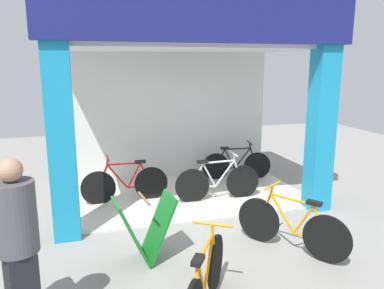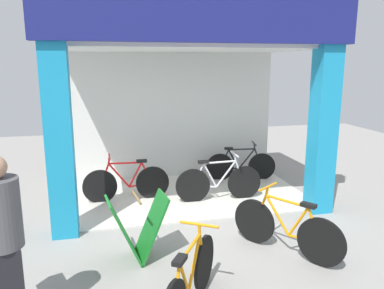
% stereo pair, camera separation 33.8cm
% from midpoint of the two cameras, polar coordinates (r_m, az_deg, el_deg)
% --- Properties ---
extents(ground_plane, '(17.19, 17.19, 0.00)m').
position_cam_midpoint_polar(ground_plane, '(6.35, 0.14, -11.44)').
color(ground_plane, gray).
rests_on(ground_plane, ground).
extents(shop_facade, '(4.79, 2.96, 3.57)m').
position_cam_midpoint_polar(shop_facade, '(7.13, -2.86, 6.97)').
color(shop_facade, beige).
rests_on(shop_facade, ground).
extents(bicycle_inside_0, '(1.64, 0.45, 0.90)m').
position_cam_midpoint_polar(bicycle_inside_0, '(7.14, 2.51, -5.64)').
color(bicycle_inside_0, black).
rests_on(bicycle_inside_0, ground).
extents(bicycle_inside_1, '(1.51, 0.43, 0.84)m').
position_cam_midpoint_polar(bicycle_inside_1, '(8.45, 5.56, -3.03)').
color(bicycle_inside_1, black).
rests_on(bicycle_inside_1, ground).
extents(bicycle_inside_2, '(1.60, 0.44, 0.88)m').
position_cam_midpoint_polar(bicycle_inside_2, '(7.19, -11.30, -5.81)').
color(bicycle_inside_2, black).
rests_on(bicycle_inside_2, ground).
extents(bicycle_parked_0, '(0.88, 1.36, 0.87)m').
position_cam_midpoint_polar(bicycle_parked_0, '(4.12, -0.51, -20.00)').
color(bicycle_parked_0, black).
rests_on(bicycle_parked_0, ground).
extents(bicycle_parked_1, '(0.98, 1.35, 0.90)m').
position_cam_midpoint_polar(bicycle_parked_1, '(5.42, 12.93, -11.92)').
color(bicycle_parked_1, black).
rests_on(bicycle_parked_1, ground).
extents(sandwich_board_sign, '(0.81, 0.58, 0.88)m').
position_cam_midpoint_polar(sandwich_board_sign, '(5.08, -9.04, -12.49)').
color(sandwich_board_sign, '#197226').
rests_on(sandwich_board_sign, ground).
extents(pedestrian_0, '(0.48, 0.70, 1.76)m').
position_cam_midpoint_polar(pedestrian_0, '(3.88, -27.08, -13.89)').
color(pedestrian_0, black).
rests_on(pedestrian_0, ground).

